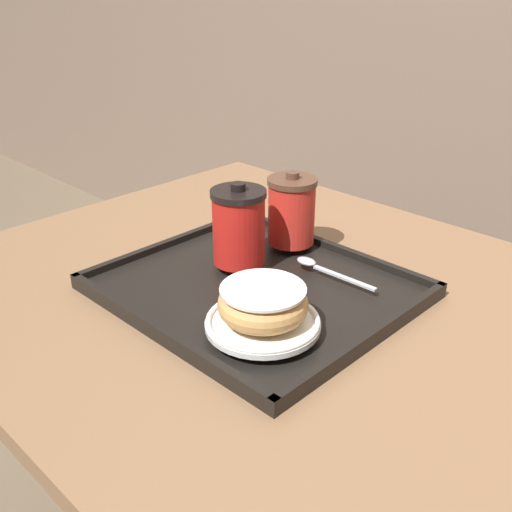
# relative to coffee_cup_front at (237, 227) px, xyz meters

# --- Properties ---
(cafe_table) EXTENTS (1.00, 0.89, 0.74)m
(cafe_table) POSITION_rel_coffee_cup_front_xyz_m (0.04, 0.00, -0.26)
(cafe_table) COLOR #846042
(cafe_table) RESTS_ON ground_plane
(serving_tray) EXTENTS (0.44, 0.39, 0.02)m
(serving_tray) POSITION_rel_coffee_cup_front_xyz_m (0.06, -0.02, -0.08)
(serving_tray) COLOR black
(serving_tray) RESTS_ON cafe_table
(coffee_cup_front) EXTENTS (0.09, 0.09, 0.14)m
(coffee_cup_front) POSITION_rel_coffee_cup_front_xyz_m (0.00, 0.00, 0.00)
(coffee_cup_front) COLOR red
(coffee_cup_front) RESTS_ON serving_tray
(coffee_cup_rear) EXTENTS (0.09, 0.09, 0.13)m
(coffee_cup_rear) POSITION_rel_coffee_cup_front_xyz_m (0.01, 0.12, -0.00)
(coffee_cup_rear) COLOR red
(coffee_cup_rear) RESTS_ON serving_tray
(plate_with_chocolate_donut) EXTENTS (0.16, 0.16, 0.01)m
(plate_with_chocolate_donut) POSITION_rel_coffee_cup_front_xyz_m (0.17, -0.11, -0.06)
(plate_with_chocolate_donut) COLOR white
(plate_with_chocolate_donut) RESTS_ON serving_tray
(donut_chocolate_glazed) EXTENTS (0.12, 0.12, 0.05)m
(donut_chocolate_glazed) POSITION_rel_coffee_cup_front_xyz_m (0.17, -0.11, -0.03)
(donut_chocolate_glazed) COLOR tan
(donut_chocolate_glazed) RESTS_ON plate_with_chocolate_donut
(spoon) EXTENTS (0.15, 0.02, 0.01)m
(spoon) POSITION_rel_coffee_cup_front_xyz_m (0.11, 0.07, -0.06)
(spoon) COLOR silver
(spoon) RESTS_ON serving_tray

